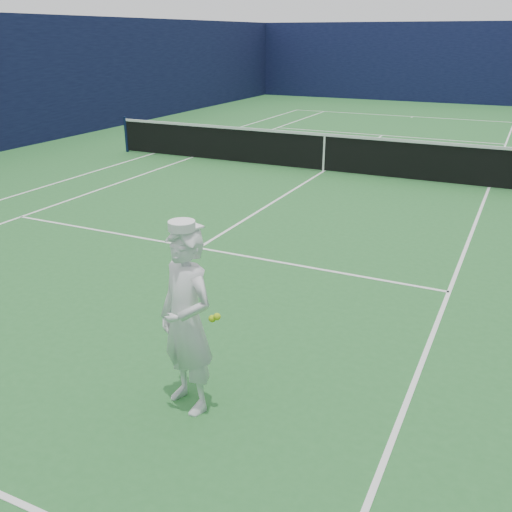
{
  "coord_description": "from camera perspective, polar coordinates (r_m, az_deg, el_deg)",
  "views": [
    {
      "loc": [
        4.81,
        -14.18,
        3.41
      ],
      "look_at": [
        2.19,
        -8.71,
        1.04
      ],
      "focal_mm": 40.0,
      "sensor_mm": 36.0,
      "label": 1
    }
  ],
  "objects": [
    {
      "name": "ground",
      "position": [
        15.36,
        6.73,
        8.37
      ],
      "size": [
        80.0,
        80.0,
        0.0
      ],
      "primitive_type": "plane",
      "color": "#286A2E",
      "rests_on": "ground"
    },
    {
      "name": "court_markings",
      "position": [
        15.36,
        6.74,
        8.38
      ],
      "size": [
        11.03,
        23.83,
        0.01
      ],
      "color": "white",
      "rests_on": "ground"
    },
    {
      "name": "windscreen_fence",
      "position": [
        15.04,
        7.07,
        15.81
      ],
      "size": [
        20.12,
        36.12,
        4.0
      ],
      "color": "#0F1339",
      "rests_on": "ground"
    },
    {
      "name": "tennis_player",
      "position": [
        5.37,
        -6.97,
        -6.43
      ],
      "size": [
        0.78,
        0.71,
        1.9
      ],
      "rotation": [
        0.0,
        0.0,
        -0.37
      ],
      "color": "white",
      "rests_on": "ground"
    },
    {
      "name": "tennis_net",
      "position": [
        15.24,
        6.83,
        10.4
      ],
      "size": [
        12.88,
        0.09,
        1.07
      ],
      "color": "#141E4C",
      "rests_on": "ground"
    }
  ]
}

